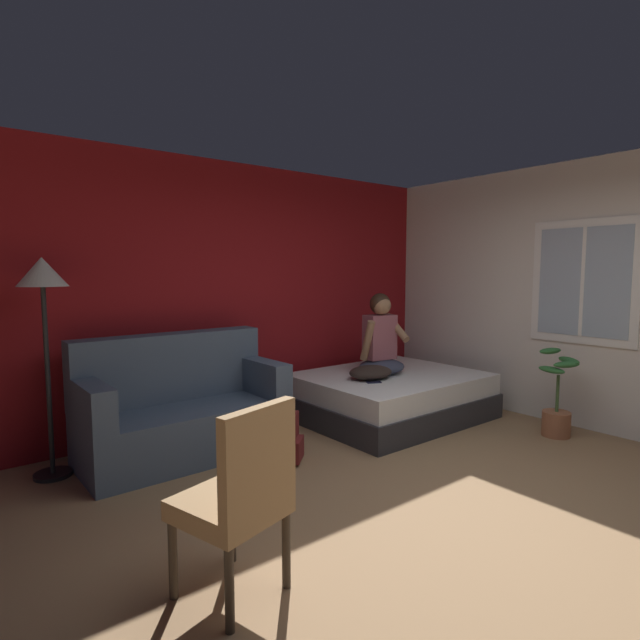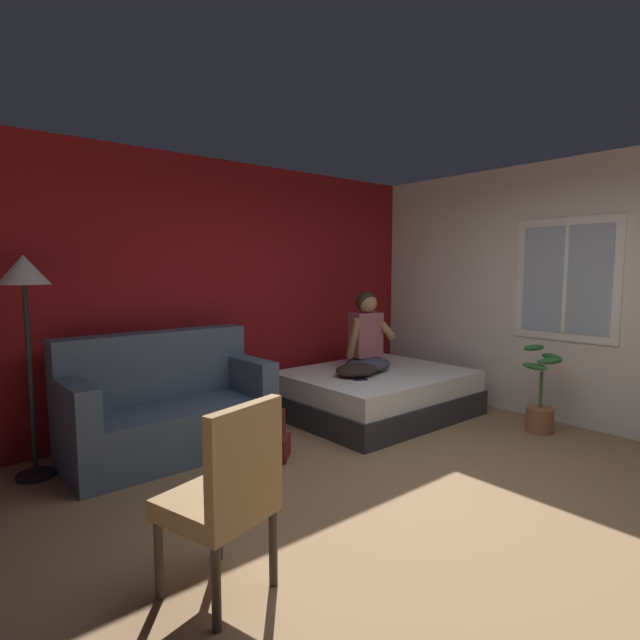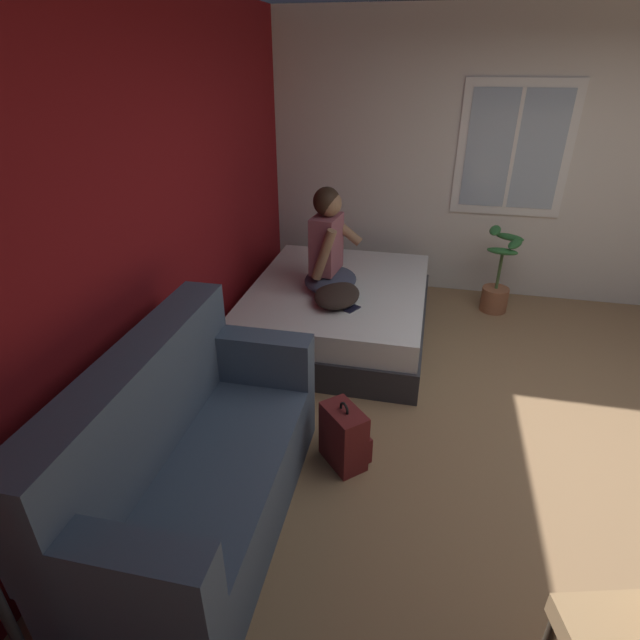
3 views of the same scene
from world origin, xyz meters
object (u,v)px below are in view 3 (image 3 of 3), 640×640
at_px(bed, 338,310).
at_px(potted_plant, 497,283).
at_px(couch, 190,464).
at_px(throw_pillow, 337,295).
at_px(person_seated, 329,249).
at_px(backpack, 345,437).
at_px(cell_phone, 352,309).

height_order(bed, potted_plant, potted_plant).
relative_size(couch, throw_pillow, 3.56).
distance_m(person_seated, throw_pillow, 0.42).
bearing_deg(backpack, couch, 130.40).
bearing_deg(bed, person_seated, 132.38).
height_order(throw_pillow, potted_plant, potted_plant).
bearing_deg(throw_pillow, person_seated, 25.22).
height_order(couch, cell_phone, couch).
distance_m(backpack, potted_plant, 2.65).
height_order(person_seated, backpack, person_seated).
distance_m(bed, cell_phone, 0.54).
relative_size(bed, potted_plant, 2.25).
xyz_separation_m(couch, throw_pillow, (1.88, -0.42, 0.16)).
xyz_separation_m(backpack, potted_plant, (2.42, -1.09, 0.11)).
bearing_deg(bed, backpack, -167.79).
bearing_deg(backpack, cell_phone, 7.63).
relative_size(couch, potted_plant, 2.01).
xyz_separation_m(person_seated, potted_plant, (0.88, -1.52, -0.53)).
xyz_separation_m(person_seated, throw_pillow, (-0.27, -0.13, -0.29)).
bearing_deg(potted_plant, couch, 149.18).
xyz_separation_m(bed, potted_plant, (0.80, -1.44, 0.07)).
bearing_deg(bed, couch, 170.63).
xyz_separation_m(bed, throw_pillow, (-0.35, -0.05, 0.31)).
height_order(couch, throw_pillow, couch).
bearing_deg(cell_phone, couch, 101.13).
xyz_separation_m(throw_pillow, cell_phone, (-0.09, -0.14, -0.07)).
bearing_deg(person_seated, bed, -47.62).
relative_size(person_seated, cell_phone, 6.08).
xyz_separation_m(backpack, throw_pillow, (1.27, 0.30, 0.36)).
relative_size(throw_pillow, potted_plant, 0.56).
xyz_separation_m(couch, potted_plant, (3.03, -1.81, -0.09)).
bearing_deg(cell_phone, backpack, 126.17).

